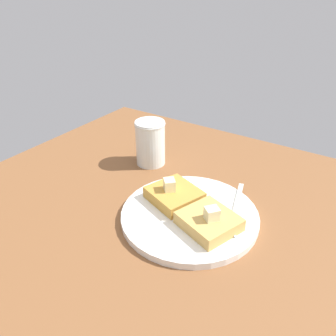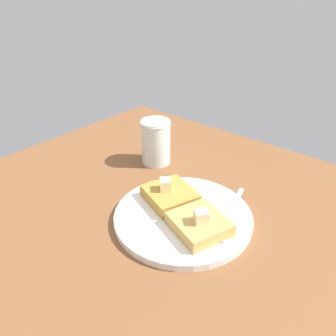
# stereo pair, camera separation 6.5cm
# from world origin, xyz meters

# --- Properties ---
(table_surface) EXTENTS (0.95, 0.95, 0.02)m
(table_surface) POSITION_xyz_m (0.00, 0.00, 0.01)
(table_surface) COLOR brown
(table_surface) RESTS_ON ground
(plate) EXTENTS (0.24, 0.24, 0.01)m
(plate) POSITION_xyz_m (0.00, 0.09, 0.03)
(plate) COLOR white
(plate) RESTS_ON table_surface
(toast_slice_left) EXTENTS (0.11, 0.11, 0.02)m
(toast_slice_left) POSITION_xyz_m (-0.04, 0.11, 0.04)
(toast_slice_left) COLOR #B98637
(toast_slice_left) RESTS_ON plate
(toast_slice_middle) EXTENTS (0.11, 0.11, 0.02)m
(toast_slice_middle) POSITION_xyz_m (0.05, 0.07, 0.04)
(toast_slice_middle) COLOR tan
(toast_slice_middle) RESTS_ON plate
(butter_pat_primary) EXTENTS (0.03, 0.03, 0.02)m
(butter_pat_primary) POSITION_xyz_m (-0.05, 0.10, 0.07)
(butter_pat_primary) COLOR beige
(butter_pat_primary) RESTS_ON toast_slice_left
(butter_pat_secondary) EXTENTS (0.03, 0.03, 0.02)m
(butter_pat_secondary) POSITION_xyz_m (0.05, 0.07, 0.07)
(butter_pat_secondary) COLOR beige
(butter_pat_secondary) RESTS_ON toast_slice_middle
(fork) EXTENTS (0.06, 0.16, 0.00)m
(fork) POSITION_xyz_m (0.07, 0.14, 0.03)
(fork) COLOR silver
(fork) RESTS_ON plate
(syrup_jar) EXTENTS (0.07, 0.07, 0.10)m
(syrup_jar) POSITION_xyz_m (-0.18, 0.22, 0.07)
(syrup_jar) COLOR #431D08
(syrup_jar) RESTS_ON table_surface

